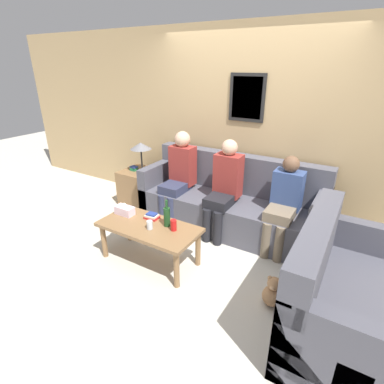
{
  "coord_description": "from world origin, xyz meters",
  "views": [
    {
      "loc": [
        1.47,
        -2.93,
        2.11
      ],
      "look_at": [
        -0.22,
        -0.13,
        0.7
      ],
      "focal_mm": 28.0,
      "sensor_mm": 36.0,
      "label": 1
    }
  ],
  "objects": [
    {
      "name": "person_right",
      "position": [
        0.75,
        0.34,
        0.63
      ],
      "size": [
        0.34,
        0.57,
        1.14
      ],
      "color": "#756651",
      "rests_on": "ground_plane"
    },
    {
      "name": "ground_plane",
      "position": [
        0.0,
        0.0,
        0.0
      ],
      "size": [
        16.0,
        16.0,
        0.0
      ],
      "primitive_type": "plane",
      "color": "beige"
    },
    {
      "name": "soda_can",
      "position": [
        -0.14,
        -0.64,
        0.52
      ],
      "size": [
        0.07,
        0.07,
        0.12
      ],
      "color": "red",
      "rests_on": "coffee_table"
    },
    {
      "name": "person_middle",
      "position": [
        -0.0,
        0.31,
        0.68
      ],
      "size": [
        0.34,
        0.57,
        1.25
      ],
      "color": "black",
      "rests_on": "ground_plane"
    },
    {
      "name": "coffee_table",
      "position": [
        -0.43,
        -0.7,
        0.4
      ],
      "size": [
        1.14,
        0.55,
        0.46
      ],
      "color": "olive",
      "rests_on": "ground_plane"
    },
    {
      "name": "person_left",
      "position": [
        -0.73,
        0.36,
        0.69
      ],
      "size": [
        0.34,
        0.58,
        1.26
      ],
      "color": "#2D334C",
      "rests_on": "ground_plane"
    },
    {
      "name": "couch_main",
      "position": [
        0.0,
        0.5,
        0.34
      ],
      "size": [
        2.44,
        0.81,
        0.98
      ],
      "color": "#4C4C56",
      "rests_on": "ground_plane"
    },
    {
      "name": "wall_back",
      "position": [
        0.0,
        0.92,
        1.3
      ],
      "size": [
        9.0,
        0.08,
        2.6
      ],
      "color": "tan",
      "rests_on": "ground_plane"
    },
    {
      "name": "side_table_with_lamp",
      "position": [
        -1.54,
        0.45,
        0.32
      ],
      "size": [
        0.54,
        0.54,
        1.01
      ],
      "color": "olive",
      "rests_on": "ground_plane"
    },
    {
      "name": "drinking_glass",
      "position": [
        -0.37,
        -0.75,
        0.51
      ],
      "size": [
        0.07,
        0.07,
        0.1
      ],
      "color": "silver",
      "rests_on": "coffee_table"
    },
    {
      "name": "couch_side",
      "position": [
        1.52,
        -0.66,
        0.34
      ],
      "size": [
        0.81,
        1.48,
        0.98
      ],
      "rotation": [
        0.0,
        0.0,
        1.57
      ],
      "color": "#4C4C56",
      "rests_on": "ground_plane"
    },
    {
      "name": "tissue_box",
      "position": [
        -0.84,
        -0.64,
        0.51
      ],
      "size": [
        0.23,
        0.12,
        0.14
      ],
      "color": "silver",
      "rests_on": "coffee_table"
    },
    {
      "name": "teddy_bear",
      "position": [
        0.99,
        -0.66,
        0.13
      ],
      "size": [
        0.2,
        0.2,
        0.31
      ],
      "color": "#A87A51",
      "rests_on": "ground_plane"
    },
    {
      "name": "wine_bottle",
      "position": [
        -0.25,
        -0.6,
        0.58
      ],
      "size": [
        0.07,
        0.07,
        0.31
      ],
      "color": "#19421E",
      "rests_on": "coffee_table"
    },
    {
      "name": "book_stack",
      "position": [
        -0.5,
        -0.55,
        0.49
      ],
      "size": [
        0.16,
        0.12,
        0.06
      ],
      "color": "red",
      "rests_on": "coffee_table"
    }
  ]
}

